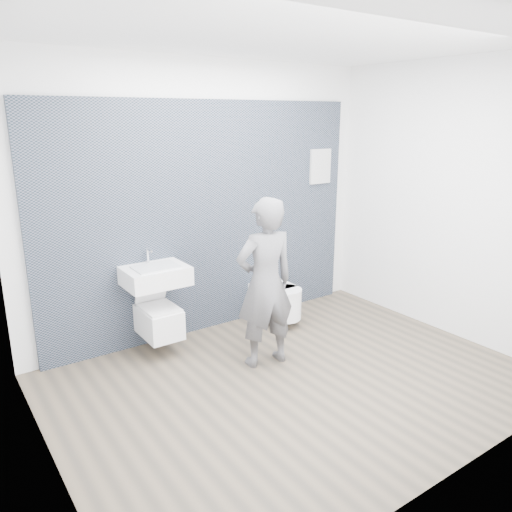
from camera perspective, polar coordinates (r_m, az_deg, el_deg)
ground at (r=4.52m, az=4.48°, el=-14.03°), size 4.00×4.00×0.00m
room_shell at (r=3.96m, az=5.02°, el=8.39°), size 4.00×4.00×4.00m
tile_wall at (r=5.61m, az=-5.12°, el=-7.87°), size 3.60×0.06×2.40m
washbasin at (r=4.82m, az=-11.41°, el=-2.18°), size 0.59×0.44×0.44m
toilet_square at (r=4.96m, az=-11.06°, el=-7.10°), size 0.33×0.48×0.63m
toilet_rounded at (r=5.58m, az=2.52°, el=-5.07°), size 0.37×0.63×0.34m
info_placard at (r=6.39m, az=6.84°, el=-4.90°), size 0.30×0.03×0.40m
visitor at (r=4.50m, az=1.05°, el=-3.13°), size 0.61×0.44×1.57m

